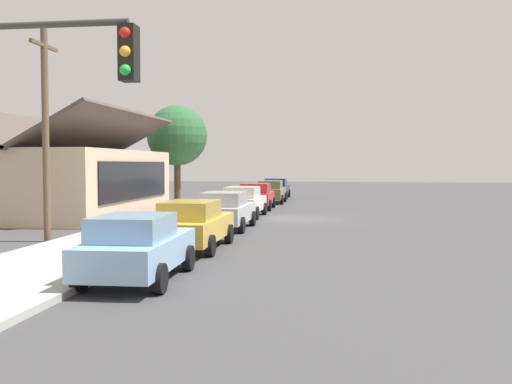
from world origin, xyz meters
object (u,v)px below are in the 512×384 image
object	(u,v)px
car_skyblue	(137,247)
shade_tree	(177,136)
traffic_light_main	(29,115)
fire_hydrant_red	(256,193)
car_cherry	(256,196)
car_olive	(271,192)
car_ivory	(243,201)
utility_pole_wooden	(46,131)
car_mustard	(193,224)
car_silver	(225,210)
car_navy	(276,188)

from	to	relation	value
car_skyblue	shade_tree	distance (m)	25.71
car_skyblue	traffic_light_main	world-z (taller)	traffic_light_main
shade_tree	fire_hydrant_red	world-z (taller)	shade_tree
car_cherry	car_olive	xyz separation A→B (m)	(5.60, -0.25, -0.00)
car_ivory	shade_tree	distance (m)	10.87
car_skyblue	utility_pole_wooden	bearing A→B (deg)	40.37
shade_tree	traffic_light_main	xyz separation A→B (m)	(-29.59, -6.16, -1.15)
car_mustard	shade_tree	world-z (taller)	shade_tree
car_skyblue	car_ivory	xyz separation A→B (m)	(16.40, 0.15, 0.00)
car_mustard	fire_hydrant_red	xyz separation A→B (m)	(25.75, 1.59, -0.32)
car_mustard	car_silver	xyz separation A→B (m)	(5.72, 0.07, 0.00)
car_silver	fire_hydrant_red	bearing A→B (deg)	5.17
car_mustard	fire_hydrant_red	distance (m)	25.80
car_olive	traffic_light_main	distance (m)	32.16
car_silver	car_cherry	bearing A→B (deg)	1.87
car_navy	fire_hydrant_red	world-z (taller)	car_navy
car_cherry	car_navy	bearing A→B (deg)	-1.28
car_olive	car_skyblue	bearing A→B (deg)	179.37
car_mustard	car_cherry	bearing A→B (deg)	1.22
car_navy	car_mustard	bearing A→B (deg)	179.97
car_navy	utility_pole_wooden	bearing A→B (deg)	168.16
utility_pole_wooden	traffic_light_main	bearing A→B (deg)	-152.85
car_navy	shade_tree	distance (m)	10.78
car_skyblue	car_cherry	distance (m)	21.56
car_navy	traffic_light_main	distance (m)	37.88
car_mustard	car_navy	bearing A→B (deg)	0.76
car_cherry	car_navy	world-z (taller)	same
car_cherry	fire_hydrant_red	world-z (taller)	car_cherry
car_cherry	traffic_light_main	world-z (taller)	traffic_light_main
car_cherry	traffic_light_main	bearing A→B (deg)	179.64
car_cherry	fire_hydrant_red	size ratio (longest dim) A/B	6.12
car_skyblue	fire_hydrant_red	world-z (taller)	car_skyblue
car_skyblue	car_navy	size ratio (longest dim) A/B	0.96
car_navy	utility_pole_wooden	world-z (taller)	utility_pole_wooden
car_cherry	utility_pole_wooden	world-z (taller)	utility_pole_wooden
car_navy	utility_pole_wooden	distance (m)	27.46
shade_tree	traffic_light_main	size ratio (longest dim) A/B	1.29
car_skyblue	car_navy	distance (m)	32.89
car_olive	utility_pole_wooden	xyz separation A→B (m)	(-21.01, 5.58, 3.11)
car_silver	shade_tree	xyz separation A→B (m)	(13.90, 6.02, 3.83)
car_silver	car_cherry	size ratio (longest dim) A/B	1.02
utility_pole_wooden	car_silver	bearing A→B (deg)	-49.88
car_navy	traffic_light_main	world-z (taller)	traffic_light_main
car_silver	shade_tree	size ratio (longest dim) A/B	0.66
car_silver	fire_hydrant_red	size ratio (longest dim) A/B	6.26
car_olive	shade_tree	bearing A→B (deg)	111.45
car_mustard	fire_hydrant_red	world-z (taller)	car_mustard
car_ivory	traffic_light_main	xyz separation A→B (m)	(-21.29, -0.28, 2.68)
fire_hydrant_red	car_mustard	bearing A→B (deg)	-176.46
traffic_light_main	car_olive	bearing A→B (deg)	0.14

